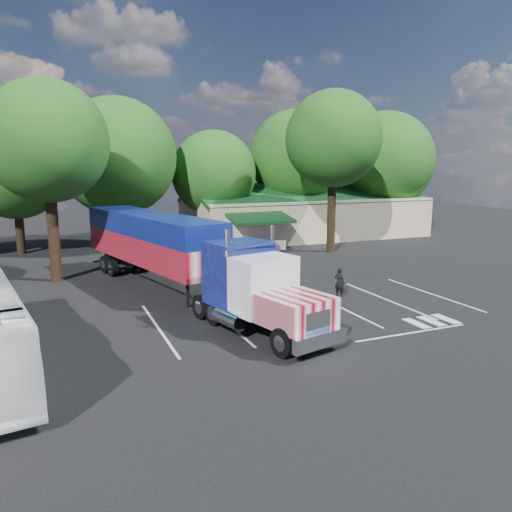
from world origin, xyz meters
name	(u,v)px	position (x,y,z in m)	size (l,w,h in m)	color
ground	(241,286)	(0.00, 0.00, 0.00)	(120.00, 120.00, 0.00)	black
event_hall	(303,215)	(13.74, 17.81, 2.21)	(24.20, 14.12, 5.55)	beige
tree_row_b	(15,168)	(-13.00, 17.80, 7.13)	(8.40, 8.40, 11.35)	black
tree_row_c	(117,157)	(-5.00, 16.20, 8.04)	(10.00, 10.00, 13.05)	black
tree_row_d	(214,173)	(4.00, 17.50, 6.58)	(8.00, 8.00, 10.60)	black
tree_row_e	(297,157)	(13.00, 18.00, 8.09)	(9.60, 9.60, 12.90)	black
tree_row_f	(385,161)	(23.00, 16.80, 7.79)	(10.40, 10.40, 13.00)	black
tree_near_left	(47,142)	(-10.50, 6.00, 8.81)	(7.60, 7.60, 12.65)	black
tree_near_right	(333,139)	(11.50, 8.50, 9.46)	(8.00, 8.00, 13.50)	black
semi_truck	(173,249)	(-4.24, -0.20, 2.64)	(8.12, 22.29, 4.67)	black
woman	(340,282)	(4.29, -4.44, 0.85)	(0.62, 0.41, 1.70)	black
bicycle	(261,274)	(1.80, 1.00, 0.41)	(0.55, 1.56, 0.82)	black
silver_sedan	(257,245)	(5.45, 10.50, 0.64)	(1.36, 3.90, 1.28)	#94979B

